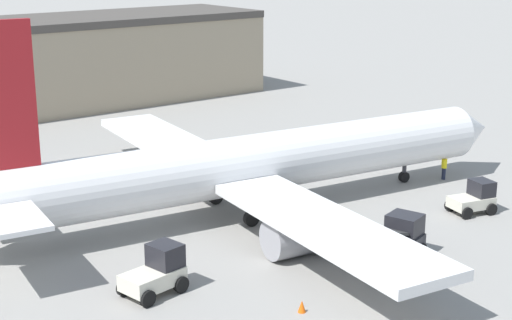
# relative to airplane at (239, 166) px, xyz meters

# --- Properties ---
(ground_plane) EXTENTS (400.00, 400.00, 0.00)m
(ground_plane) POSITION_rel_airplane_xyz_m (1.10, -0.16, -2.90)
(ground_plane) COLOR gray
(airplane) EXTENTS (38.21, 34.67, 11.95)m
(airplane) POSITION_rel_airplane_xyz_m (0.00, 0.00, 0.00)
(airplane) COLOR silver
(airplane) RESTS_ON ground_plane
(ground_crew_worker) EXTENTS (0.37, 0.37, 1.66)m
(ground_crew_worker) POSITION_rel_airplane_xyz_m (14.93, -3.01, -2.01)
(ground_crew_worker) COLOR #1E2338
(ground_crew_worker) RESTS_ON ground_plane
(baggage_tug) EXTENTS (2.85, 2.38, 1.94)m
(baggage_tug) POSITION_rel_airplane_xyz_m (10.99, -8.44, -2.01)
(baggage_tug) COLOR beige
(baggage_tug) RESTS_ON ground_plane
(belt_loader_truck) EXTENTS (3.63, 2.82, 2.15)m
(belt_loader_truck) POSITION_rel_airplane_xyz_m (2.23, -10.39, -1.87)
(belt_loader_truck) COLOR #2D2D33
(belt_loader_truck) RESTS_ON ground_plane
(pushback_tug) EXTENTS (3.05, 2.32, 2.20)m
(pushback_tug) POSITION_rel_airplane_xyz_m (-9.48, -6.35, -1.89)
(pushback_tug) COLOR beige
(pushback_tug) RESTS_ON ground_plane
(safety_cone_near) EXTENTS (0.36, 0.36, 0.55)m
(safety_cone_near) POSITION_rel_airplane_xyz_m (-5.57, -11.93, -2.62)
(safety_cone_near) COLOR #EF590F
(safety_cone_near) RESTS_ON ground_plane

